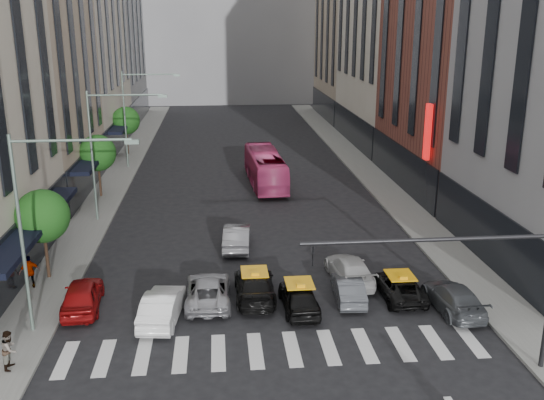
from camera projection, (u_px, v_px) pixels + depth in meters
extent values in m
plane|color=black|center=(282.00, 369.00, 24.76)|extent=(160.00, 160.00, 0.00)
cube|color=slate|center=(113.00, 184.00, 52.36)|extent=(3.00, 96.00, 0.15)
cube|color=slate|center=(373.00, 178.00, 54.38)|extent=(3.00, 96.00, 0.15)
cube|color=tan|center=(24.00, 43.00, 46.56)|extent=(8.00, 16.00, 24.00)
cube|color=gray|center=(104.00, 10.00, 81.01)|extent=(8.00, 18.00, 30.00)
cube|color=brown|center=(458.00, 29.00, 48.30)|extent=(8.00, 18.00, 26.00)
cube|color=tan|center=(354.00, 17.00, 84.28)|extent=(8.00, 18.00, 28.00)
cylinder|color=black|center=(46.00, 250.00, 32.78)|extent=(0.18, 0.18, 3.15)
sphere|color=#1B4E16|center=(42.00, 216.00, 32.22)|extent=(2.88, 2.88, 2.88)
cylinder|color=black|center=(100.00, 177.00, 48.05)|extent=(0.18, 0.18, 3.15)
sphere|color=#1B4E16|center=(98.00, 153.00, 47.49)|extent=(2.88, 2.88, 2.88)
cylinder|color=black|center=(127.00, 139.00, 63.31)|extent=(0.18, 0.18, 3.15)
sphere|color=#1B4E16|center=(126.00, 121.00, 62.76)|extent=(2.88, 2.88, 2.88)
cylinder|color=gray|center=(21.00, 237.00, 26.29)|extent=(0.16, 0.16, 9.00)
cylinder|color=gray|center=(71.00, 140.00, 25.30)|extent=(5.00, 0.12, 0.12)
cube|color=gray|center=(132.00, 142.00, 25.55)|extent=(0.60, 0.25, 0.18)
cylinder|color=gray|center=(92.00, 157.00, 41.55)|extent=(0.16, 0.16, 9.00)
cylinder|color=gray|center=(125.00, 95.00, 40.57)|extent=(5.00, 0.12, 0.12)
cube|color=gray|center=(163.00, 96.00, 40.82)|extent=(0.60, 0.25, 0.18)
cylinder|color=gray|center=(125.00, 120.00, 56.82)|extent=(0.16, 0.16, 9.00)
cylinder|color=gray|center=(149.00, 74.00, 55.84)|extent=(5.00, 0.12, 0.12)
cube|color=gray|center=(177.00, 75.00, 56.09)|extent=(0.60, 0.25, 0.18)
cylinder|color=black|center=(432.00, 240.00, 22.63)|extent=(10.00, 0.16, 0.16)
imported|color=black|center=(313.00, 256.00, 22.38)|extent=(0.13, 0.16, 0.80)
cube|color=red|center=(428.00, 132.00, 43.24)|extent=(0.30, 0.70, 4.00)
imported|color=maroon|center=(82.00, 295.00, 29.65)|extent=(2.07, 4.50, 1.49)
imported|color=white|center=(162.00, 306.00, 28.55)|extent=(2.08, 4.63, 1.47)
imported|color=#A2A3A8|center=(208.00, 290.00, 30.38)|extent=(2.22, 4.80, 1.33)
imported|color=black|center=(255.00, 285.00, 30.85)|extent=(2.04, 4.95, 1.43)
imported|color=black|center=(299.00, 297.00, 29.58)|extent=(1.81, 4.19, 1.41)
imported|color=#474A50|center=(348.00, 288.00, 30.65)|extent=(1.56, 3.93, 1.27)
imported|color=black|center=(400.00, 286.00, 30.98)|extent=(1.99, 4.30, 1.19)
imported|color=#494D51|center=(453.00, 297.00, 29.57)|extent=(2.13, 4.74, 1.35)
imported|color=gray|center=(237.00, 237.00, 37.64)|extent=(1.95, 4.68, 1.51)
imported|color=silver|center=(349.00, 269.00, 32.83)|extent=(2.22, 4.94, 1.41)
imported|color=#C53971|center=(265.00, 168.00, 51.85)|extent=(3.05, 10.85, 2.99)
imported|color=gray|center=(10.00, 349.00, 24.34)|extent=(0.64, 0.81, 1.64)
imported|color=gray|center=(30.00, 272.00, 31.62)|extent=(1.15, 0.80, 1.80)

